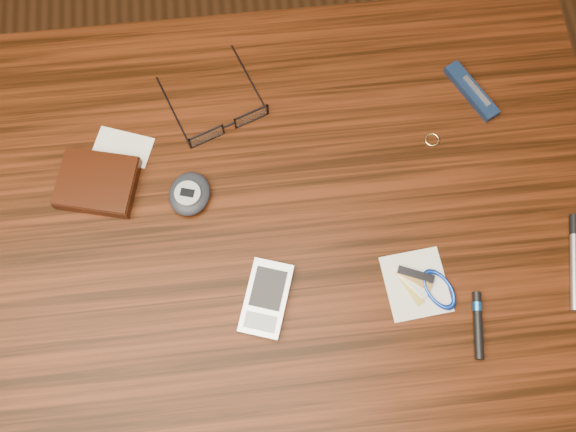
% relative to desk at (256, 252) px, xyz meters
% --- Properties ---
extents(ground, '(3.80, 3.80, 0.00)m').
position_rel_desk_xyz_m(ground, '(0.00, 0.00, -0.65)').
color(ground, '#472814').
rests_on(ground, ground).
extents(desk, '(1.00, 0.70, 0.75)m').
position_rel_desk_xyz_m(desk, '(0.00, 0.00, 0.00)').
color(desk, '#391709').
rests_on(desk, ground).
extents(wallet_and_card, '(0.14, 0.15, 0.02)m').
position_rel_desk_xyz_m(wallet_and_card, '(-0.20, 0.09, 0.11)').
color(wallet_and_card, black).
rests_on(wallet_and_card, desk).
extents(eyeglasses, '(0.16, 0.16, 0.03)m').
position_rel_desk_xyz_m(eyeglasses, '(-0.02, 0.16, 0.11)').
color(eyeglasses, black).
rests_on(eyeglasses, desk).
extents(gold_ring, '(0.02, 0.02, 0.00)m').
position_rel_desk_xyz_m(gold_ring, '(0.26, 0.11, 0.10)').
color(gold_ring, '#F2C773').
rests_on(gold_ring, desk).
extents(pda_phone, '(0.08, 0.11, 0.02)m').
position_rel_desk_xyz_m(pda_phone, '(0.01, -0.09, 0.11)').
color(pda_phone, '#B8B7BC').
rests_on(pda_phone, desk).
extents(pedometer, '(0.07, 0.08, 0.03)m').
position_rel_desk_xyz_m(pedometer, '(-0.08, 0.06, 0.11)').
color(pedometer, black).
rests_on(pedometer, desk).
extents(notepad_keys, '(0.10, 0.10, 0.01)m').
position_rel_desk_xyz_m(notepad_keys, '(0.22, -0.10, 0.11)').
color(notepad_keys, white).
rests_on(notepad_keys, desk).
extents(pocket_knife, '(0.07, 0.10, 0.01)m').
position_rel_desk_xyz_m(pocket_knife, '(0.33, 0.18, 0.11)').
color(pocket_knife, '#111F3A').
rests_on(pocket_knife, desk).
extents(silver_pen, '(0.04, 0.13, 0.01)m').
position_rel_desk_xyz_m(silver_pen, '(0.42, -0.08, 0.11)').
color(silver_pen, '#AFAFB4').
rests_on(silver_pen, desk).
extents(black_blue_pen, '(0.02, 0.09, 0.01)m').
position_rel_desk_xyz_m(black_blue_pen, '(0.28, -0.15, 0.11)').
color(black_blue_pen, black).
rests_on(black_blue_pen, desk).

